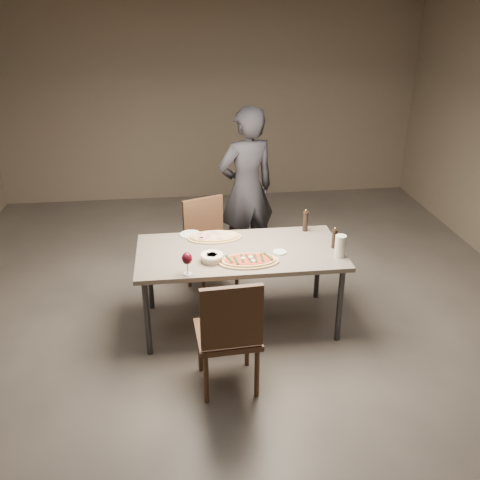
{
  "coord_description": "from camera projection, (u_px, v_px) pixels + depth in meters",
  "views": [
    {
      "loc": [
        -0.52,
        -4.17,
        2.79
      ],
      "look_at": [
        0.0,
        0.0,
        0.85
      ],
      "focal_mm": 40.0,
      "sensor_mm": 36.0,
      "label": 1
    }
  ],
  "objects": [
    {
      "name": "room",
      "position": [
        240.0,
        179.0,
        4.4
      ],
      "size": [
        7.0,
        7.0,
        7.0
      ],
      "color": "#5C564F",
      "rests_on": "ground"
    },
    {
      "name": "dining_table",
      "position": [
        240.0,
        256.0,
        4.7
      ],
      "size": [
        1.8,
        0.9,
        0.75
      ],
      "color": "slate",
      "rests_on": "ground"
    },
    {
      "name": "bread_basket",
      "position": [
        212.0,
        257.0,
        4.46
      ],
      "size": [
        0.2,
        0.2,
        0.07
      ],
      "rotation": [
        0.0,
        0.0,
        0.17
      ],
      "color": "#F0E2C3",
      "rests_on": "dining_table"
    },
    {
      "name": "pepper_mill_right",
      "position": [
        305.0,
        221.0,
        5.02
      ],
      "size": [
        0.06,
        0.06,
        0.22
      ],
      "rotation": [
        0.0,
        0.0,
        -0.08
      ],
      "color": "black",
      "rests_on": "dining_table"
    },
    {
      "name": "diner",
      "position": [
        247.0,
        190.0,
        5.71
      ],
      "size": [
        0.75,
        0.61,
        1.78
      ],
      "primitive_type": "imported",
      "rotation": [
        0.0,
        0.0,
        3.47
      ],
      "color": "black",
      "rests_on": "ground"
    },
    {
      "name": "zucchini_pizza",
      "position": [
        249.0,
        261.0,
        4.46
      ],
      "size": [
        0.52,
        0.29,
        0.05
      ],
      "rotation": [
        0.0,
        0.0,
        -0.28
      ],
      "color": "tan",
      "rests_on": "dining_table"
    },
    {
      "name": "side_plate",
      "position": [
        190.0,
        234.0,
        4.97
      ],
      "size": [
        0.2,
        0.2,
        0.01
      ],
      "rotation": [
        0.0,
        0.0,
        0.17
      ],
      "color": "white",
      "rests_on": "dining_table"
    },
    {
      "name": "chair_near",
      "position": [
        229.0,
        331.0,
        3.9
      ],
      "size": [
        0.49,
        0.49,
        0.99
      ],
      "rotation": [
        0.0,
        0.0,
        0.06
      ],
      "color": "#442C1C",
      "rests_on": "ground"
    },
    {
      "name": "carafe",
      "position": [
        340.0,
        246.0,
        4.53
      ],
      "size": [
        0.09,
        0.09,
        0.19
      ],
      "rotation": [
        0.0,
        0.0,
        0.12
      ],
      "color": "silver",
      "rests_on": "dining_table"
    },
    {
      "name": "wine_glass",
      "position": [
        187.0,
        259.0,
        4.22
      ],
      "size": [
        0.09,
        0.09,
        0.19
      ],
      "rotation": [
        0.0,
        0.0,
        0.23
      ],
      "color": "silver",
      "rests_on": "dining_table"
    },
    {
      "name": "pepper_mill_left",
      "position": [
        334.0,
        238.0,
        4.69
      ],
      "size": [
        0.05,
        0.05,
        0.19
      ],
      "rotation": [
        0.0,
        0.0,
        0.14
      ],
      "color": "black",
      "rests_on": "dining_table"
    },
    {
      "name": "chair_far",
      "position": [
        208.0,
        240.0,
        5.39
      ],
      "size": [
        0.58,
        0.58,
        0.95
      ],
      "rotation": [
        0.0,
        0.0,
        3.5
      ],
      "color": "#442C1C",
      "rests_on": "ground"
    },
    {
      "name": "ham_pizza",
      "position": [
        214.0,
        237.0,
        4.9
      ],
      "size": [
        0.5,
        0.28,
        0.04
      ],
      "rotation": [
        0.0,
        0.0,
        0.01
      ],
      "color": "tan",
      "rests_on": "dining_table"
    },
    {
      "name": "oil_dish",
      "position": [
        280.0,
        252.0,
        4.63
      ],
      "size": [
        0.12,
        0.12,
        0.01
      ],
      "rotation": [
        0.0,
        0.0,
        -0.32
      ],
      "color": "white",
      "rests_on": "dining_table"
    }
  ]
}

